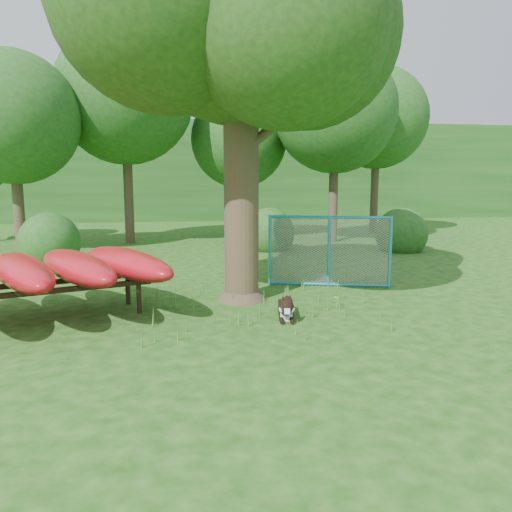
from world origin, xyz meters
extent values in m
plane|color=#17460E|center=(0.00, 0.00, 0.00)|extent=(80.00, 80.00, 0.00)
cylinder|color=#3D3021|center=(0.01, 1.81, 2.73)|extent=(0.73, 0.73, 5.46)
cone|color=#3D3021|center=(0.01, 1.81, 0.27)|extent=(1.10, 1.10, 0.55)
sphere|color=#1C4213|center=(1.50, 2.54, 5.46)|extent=(3.93, 3.93, 3.93)
sphere|color=#1C4213|center=(0.61, 0.53, 5.03)|extent=(3.50, 3.50, 3.50)
cylinder|color=#3D3021|center=(0.66, 1.84, 3.50)|extent=(1.50, 0.78, 1.16)
cylinder|color=#3D3021|center=(-0.55, 2.01, 3.93)|extent=(1.22, 0.75, 1.12)
cylinder|color=#6D6051|center=(0.08, 1.77, 0.72)|extent=(0.14, 0.14, 1.44)
cylinder|color=#6D6051|center=(0.08, 1.77, 1.22)|extent=(0.39, 0.10, 0.08)
cylinder|color=black|center=(-2.02, 1.09, 0.28)|extent=(0.11, 0.11, 0.56)
cylinder|color=black|center=(-2.28, 1.83, 0.28)|extent=(0.11, 0.11, 0.56)
cube|color=black|center=(-3.39, 0.61, 0.58)|extent=(3.20, 1.19, 0.09)
cube|color=black|center=(-3.65, 1.35, 0.58)|extent=(3.20, 1.19, 0.09)
ellipsoid|color=red|center=(-3.94, 0.83, 0.90)|extent=(2.14, 3.37, 0.54)
ellipsoid|color=red|center=(-3.10, 1.12, 0.90)|extent=(2.24, 3.34, 0.54)
ellipsoid|color=red|center=(-2.25, 1.42, 0.90)|extent=(2.33, 3.31, 0.54)
cube|color=black|center=(0.61, 0.44, 0.12)|extent=(0.37, 0.71, 0.23)
cube|color=white|center=(0.56, 0.15, 0.11)|extent=(0.24, 0.17, 0.21)
sphere|color=black|center=(0.53, -0.02, 0.29)|extent=(0.25, 0.25, 0.25)
cube|color=white|center=(0.51, -0.14, 0.25)|extent=(0.12, 0.15, 0.09)
sphere|color=white|center=(0.45, -0.03, 0.25)|extent=(0.12, 0.12, 0.12)
sphere|color=white|center=(0.60, -0.06, 0.25)|extent=(0.12, 0.12, 0.12)
cone|color=black|center=(0.47, 0.03, 0.43)|extent=(0.12, 0.13, 0.12)
cone|color=black|center=(0.60, 0.00, 0.43)|extent=(0.09, 0.11, 0.12)
cylinder|color=black|center=(0.45, 0.02, 0.05)|extent=(0.12, 0.30, 0.07)
cylinder|color=black|center=(0.62, -0.01, 0.05)|extent=(0.12, 0.30, 0.07)
sphere|color=black|center=(0.73, 0.79, 0.21)|extent=(0.16, 0.16, 0.16)
torus|color=blue|center=(0.54, 0.05, 0.23)|extent=(0.25, 0.11, 0.24)
cylinder|color=teal|center=(0.87, 3.18, 0.82)|extent=(0.09, 0.09, 1.65)
cylinder|color=teal|center=(2.18, 2.77, 0.82)|extent=(0.09, 0.09, 1.65)
cylinder|color=teal|center=(3.49, 2.36, 0.82)|extent=(0.09, 0.09, 1.65)
cylinder|color=teal|center=(2.18, 2.77, 1.61)|extent=(2.64, 0.88, 0.06)
cylinder|color=teal|center=(2.18, 2.77, 0.05)|extent=(2.64, 0.88, 0.06)
plane|color=gray|center=(2.18, 2.77, 0.82)|extent=(2.62, 0.82, 2.74)
cylinder|color=#40852B|center=(1.75, 0.93, 0.09)|extent=(0.02, 0.02, 0.18)
sphere|color=gold|center=(1.75, 0.93, 0.18)|extent=(0.03, 0.03, 0.03)
sphere|color=gold|center=(1.79, 0.94, 0.19)|extent=(0.03, 0.03, 0.03)
sphere|color=gold|center=(1.73, 0.97, 0.17)|extent=(0.03, 0.03, 0.03)
sphere|color=gold|center=(1.76, 0.90, 0.18)|extent=(0.03, 0.03, 0.03)
sphere|color=gold|center=(1.73, 0.92, 0.19)|extent=(0.03, 0.03, 0.03)
cylinder|color=#3D3021|center=(-6.50, 10.00, 2.10)|extent=(0.36, 0.36, 4.20)
sphere|color=#1B4F19|center=(-6.50, 10.00, 4.50)|extent=(4.40, 4.40, 4.40)
cylinder|color=#3D3021|center=(-3.00, 12.00, 2.62)|extent=(0.36, 0.36, 5.25)
sphere|color=#1B4F19|center=(-3.00, 12.00, 5.62)|extent=(5.20, 5.20, 5.20)
cylinder|color=#3D3021|center=(1.50, 13.00, 1.92)|extent=(0.36, 0.36, 3.85)
sphere|color=#1B4F19|center=(1.50, 13.00, 4.12)|extent=(4.00, 4.00, 4.00)
cylinder|color=#3D3021|center=(5.00, 11.00, 2.38)|extent=(0.36, 0.36, 4.76)
sphere|color=#1B4F19|center=(5.00, 11.00, 5.10)|extent=(4.80, 4.80, 4.80)
cylinder|color=#3D3021|center=(8.00, 14.00, 2.45)|extent=(0.36, 0.36, 4.90)
sphere|color=#1B4F19|center=(8.00, 14.00, 5.25)|extent=(4.60, 4.60, 4.60)
sphere|color=#1B4F19|center=(-5.00, 7.50, 0.00)|extent=(1.80, 1.80, 1.80)
sphere|color=#1B4F19|center=(6.50, 8.00, 0.00)|extent=(1.80, 1.80, 1.80)
sphere|color=#1B4F19|center=(2.00, 9.00, 0.00)|extent=(1.80, 1.80, 1.80)
cube|color=#1B4F19|center=(0.00, 28.00, 3.00)|extent=(80.00, 12.00, 6.00)
camera|label=1|loc=(-1.40, -8.15, 2.44)|focal=35.00mm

